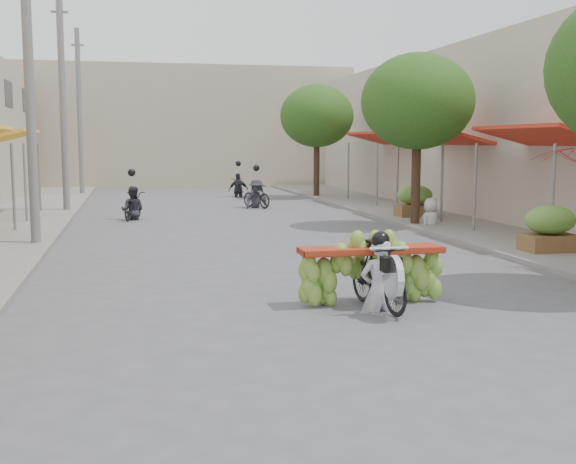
{
  "coord_description": "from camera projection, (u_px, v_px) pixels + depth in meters",
  "views": [
    {
      "loc": [
        -3.07,
        -6.59,
        2.57
      ],
      "look_at": [
        -0.55,
        4.97,
        1.1
      ],
      "focal_mm": 45.0,
      "sensor_mm": 36.0,
      "label": 1
    }
  ],
  "objects": [
    {
      "name": "banana_motorbike",
      "position": [
        376.0,
        264.0,
        11.23
      ],
      "size": [
        2.3,
        1.91,
        2.06
      ],
      "color": "black",
      "rests_on": "ground"
    },
    {
      "name": "bg_motorbike_c",
      "position": [
        238.0,
        180.0,
        34.33
      ],
      "size": [
        0.99,
        1.54,
        1.95
      ],
      "color": "black",
      "rests_on": "ground"
    },
    {
      "name": "utility_pole_far",
      "position": [
        63.0,
        102.0,
        26.08
      ],
      "size": [
        0.6,
        0.24,
        8.0
      ],
      "color": "slate",
      "rests_on": "ground"
    },
    {
      "name": "utility_pole_mid",
      "position": [
        29.0,
        82.0,
        17.36
      ],
      "size": [
        0.6,
        0.24,
        8.0
      ],
      "color": "slate",
      "rests_on": "ground"
    },
    {
      "name": "ground",
      "position": [
        444.0,
        396.0,
        7.36
      ],
      "size": [
        120.0,
        120.0,
        0.0
      ],
      "primitive_type": "plane",
      "color": "#59595E",
      "rests_on": "ground"
    },
    {
      "name": "street_tree_far",
      "position": [
        317.0,
        116.0,
        33.24
      ],
      "size": [
        3.4,
        3.4,
        5.25
      ],
      "color": "#3A2719",
      "rests_on": "ground"
    },
    {
      "name": "bg_motorbike_b",
      "position": [
        256.0,
        186.0,
        28.42
      ],
      "size": [
        1.2,
        1.62,
        1.95
      ],
      "color": "black",
      "rests_on": "ground"
    },
    {
      "name": "bg_motorbike_a",
      "position": [
        132.0,
        198.0,
        24.09
      ],
      "size": [
        1.04,
        1.72,
        1.95
      ],
      "color": "black",
      "rests_on": "ground"
    },
    {
      "name": "sidewalk_right",
      "position": [
        449.0,
        221.0,
        23.38
      ],
      "size": [
        4.0,
        60.0,
        0.12
      ],
      "primitive_type": "cube",
      "color": "gray",
      "rests_on": "ground"
    },
    {
      "name": "utility_pole_back",
      "position": [
        80.0,
        112.0,
        34.81
      ],
      "size": [
        0.6,
        0.24,
        8.0
      ],
      "color": "slate",
      "rests_on": "ground"
    },
    {
      "name": "far_building",
      "position": [
        181.0,
        127.0,
        43.77
      ],
      "size": [
        20.0,
        6.0,
        7.0
      ],
      "primitive_type": "cube",
      "color": "#B1A38C",
      "rests_on": "ground"
    },
    {
      "name": "pedestrian",
      "position": [
        431.0,
        198.0,
        21.83
      ],
      "size": [
        0.9,
        0.79,
        1.56
      ],
      "rotation": [
        0.0,
        0.0,
        3.68
      ],
      "color": "silver",
      "rests_on": "ground"
    },
    {
      "name": "street_tree_mid",
      "position": [
        418.0,
        102.0,
        21.61
      ],
      "size": [
        3.4,
        3.4,
        5.25
      ],
      "color": "#3A2719",
      "rests_on": "ground"
    },
    {
      "name": "produce_crate_mid",
      "position": [
        550.0,
        225.0,
        16.34
      ],
      "size": [
        1.2,
        0.88,
        1.16
      ],
      "color": "brown",
      "rests_on": "ground"
    },
    {
      "name": "produce_crate_far",
      "position": [
        415.0,
        199.0,
        24.1
      ],
      "size": [
        1.2,
        0.88,
        1.16
      ],
      "color": "brown",
      "rests_on": "ground"
    }
  ]
}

